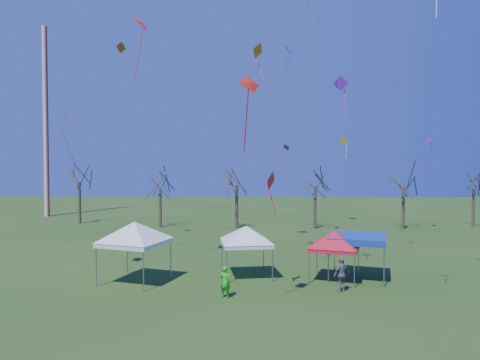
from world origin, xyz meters
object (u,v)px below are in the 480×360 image
(radio_mast, at_px, (46,122))
(tree_2, at_px, (237,170))
(tree_3, at_px, (315,172))
(person_grey, at_px, (342,274))
(tent_white_west, at_px, (135,226))
(tent_red, at_px, (335,234))
(tree_0, at_px, (79,168))
(tree_1, at_px, (160,174))
(tree_4, at_px, (404,172))
(person_green, at_px, (225,282))
(tent_blue, at_px, (357,239))
(tent_white_mid, at_px, (246,229))
(tree_5, at_px, (474,175))

(radio_mast, height_order, tree_2, radio_mast)
(tree_3, relative_size, person_grey, 4.25)
(tent_white_west, xyz_separation_m, tent_red, (11.67, 0.74, -0.56))
(tree_0, bearing_deg, tree_1, -15.18)
(tree_1, xyz_separation_m, tree_4, (26.12, -0.65, 0.27))
(radio_mast, distance_m, tent_red, 45.47)
(radio_mast, relative_size, tree_3, 3.16)
(radio_mast, bearing_deg, tent_red, -43.43)
(tree_3, bearing_deg, tent_white_west, -122.26)
(tree_0, height_order, person_green, tree_0)
(tent_blue, bearing_deg, tree_3, 89.15)
(tent_white_west, bearing_deg, tree_2, 76.85)
(tree_3, distance_m, tent_red, 20.92)
(tent_white_mid, relative_size, tent_blue, 0.98)
(tree_3, height_order, tree_4, tree_3)
(tree_4, relative_size, tent_white_mid, 1.96)
(tree_3, bearing_deg, tree_1, 177.94)
(tent_red, bearing_deg, tent_white_mid, 172.66)
(tent_red, bearing_deg, tent_blue, 21.67)
(tree_2, height_order, tent_red, tree_2)
(tree_1, distance_m, person_green, 26.65)
(tree_0, xyz_separation_m, tree_1, (10.08, -2.73, -0.70))
(person_green, bearing_deg, tent_white_mid, -81.11)
(person_green, bearing_deg, tree_4, -103.37)
(radio_mast, height_order, tree_0, radio_mast)
(tent_white_mid, distance_m, tent_red, 5.27)
(tree_2, bearing_deg, person_grey, -74.12)
(tree_4, distance_m, tree_5, 8.62)
(tree_2, distance_m, tree_3, 8.41)
(tree_2, relative_size, person_grey, 4.39)
(tent_white_west, bearing_deg, person_green, -26.70)
(tree_0, relative_size, person_grey, 4.53)
(tree_2, bearing_deg, person_green, -89.07)
(tree_0, distance_m, tree_4, 36.36)
(person_green, bearing_deg, radio_mast, -30.13)
(tree_3, bearing_deg, tent_white_mid, -109.38)
(tree_3, distance_m, tree_5, 17.81)
(tent_blue, bearing_deg, tent_red, -158.33)
(tent_white_mid, height_order, person_grey, tent_white_mid)
(tree_5, height_order, person_green, tree_5)
(tree_4, height_order, tent_white_west, tree_4)
(tree_3, xyz_separation_m, tree_4, (9.32, -0.04, -0.02))
(tree_1, bearing_deg, tent_white_west, -81.33)
(tree_0, bearing_deg, radio_mast, 137.23)
(person_green, bearing_deg, tree_3, -85.96)
(tree_3, xyz_separation_m, tent_red, (-1.78, -20.57, -3.35))
(tree_4, height_order, person_green, tree_4)
(tent_red, bearing_deg, person_green, -150.77)
(tent_blue, distance_m, person_green, 8.85)
(tree_1, height_order, tree_2, tree_2)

